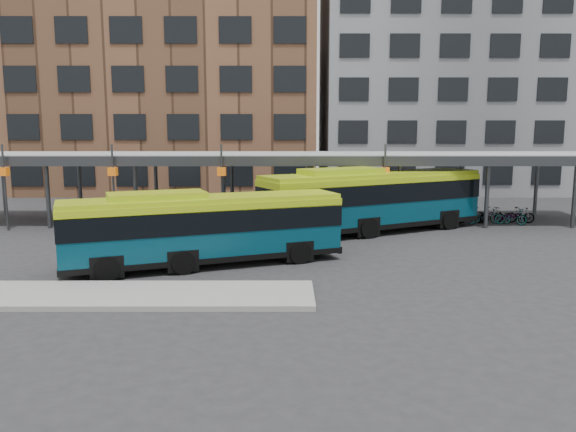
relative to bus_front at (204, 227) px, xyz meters
The scene contains 8 objects.
ground 3.61m from the bus_front, 28.30° to the right, with size 120.00×120.00×0.00m, color #28282B.
boarding_island 5.47m from the bus_front, 120.48° to the right, with size 14.00×3.00×0.18m, color gray.
canopy 11.90m from the bus_front, 76.23° to the left, with size 40.00×6.53×4.80m.
building_brick 32.68m from the bus_front, 103.23° to the left, with size 26.00×14.00×22.00m, color brown.
building_grey 36.79m from the bus_front, 58.28° to the left, with size 24.00×14.00×20.00m, color slate.
bus_front is the anchor object (origin of this frame).
bus_rear 11.14m from the bus_front, 43.08° to the left, with size 12.75×8.57×3.58m.
bike_rack 19.05m from the bus_front, 33.50° to the left, with size 5.33×1.65×1.05m.
Camera 1 is at (0.60, -21.20, 5.58)m, focal length 35.00 mm.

